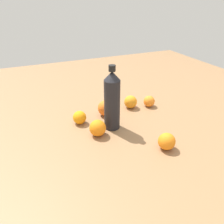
% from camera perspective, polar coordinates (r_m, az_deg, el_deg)
% --- Properties ---
extents(ground_plane, '(2.40, 2.40, 0.00)m').
position_cam_1_polar(ground_plane, '(1.05, 0.18, -4.02)').
color(ground_plane, olive).
extents(water_bottle, '(0.07, 0.07, 0.30)m').
position_cam_1_polar(water_bottle, '(0.99, 0.00, 2.94)').
color(water_bottle, black).
rests_on(water_bottle, ground_plane).
extents(orange_0, '(0.07, 0.07, 0.07)m').
position_cam_1_polar(orange_0, '(0.93, 13.65, -7.23)').
color(orange_0, orange).
rests_on(orange_0, ground_plane).
extents(orange_1, '(0.07, 0.07, 0.07)m').
position_cam_1_polar(orange_1, '(1.22, 4.72, 2.58)').
color(orange_1, orange).
rests_on(orange_1, ground_plane).
extents(orange_2, '(0.08, 0.08, 0.08)m').
position_cam_1_polar(orange_2, '(1.14, -1.66, 1.00)').
color(orange_2, orange).
rests_on(orange_2, ground_plane).
extents(orange_3, '(0.07, 0.07, 0.07)m').
position_cam_1_polar(orange_3, '(0.98, -3.63, -4.06)').
color(orange_3, orange).
rests_on(orange_3, ground_plane).
extents(orange_4, '(0.06, 0.06, 0.06)m').
position_cam_1_polar(orange_4, '(1.25, 9.37, 2.71)').
color(orange_4, orange).
rests_on(orange_4, ground_plane).
extents(orange_5, '(0.06, 0.06, 0.06)m').
position_cam_1_polar(orange_5, '(1.08, -8.20, -1.37)').
color(orange_5, orange).
rests_on(orange_5, ground_plane).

